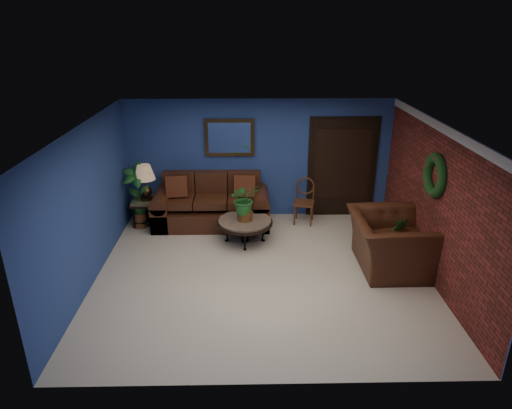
{
  "coord_description": "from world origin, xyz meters",
  "views": [
    {
      "loc": [
        -0.24,
        -6.64,
        3.98
      ],
      "look_at": [
        -0.1,
        0.55,
        1.03
      ],
      "focal_mm": 32.0,
      "sensor_mm": 36.0,
      "label": 1
    }
  ],
  "objects_px": {
    "sofa": "(212,207)",
    "end_table": "(147,205)",
    "table_lamp": "(145,178)",
    "armchair": "(389,243)",
    "coffee_table": "(245,223)",
    "side_chair": "(305,198)"
  },
  "relations": [
    {
      "from": "armchair",
      "to": "end_table",
      "type": "bearing_deg",
      "value": 66.89
    },
    {
      "from": "sofa",
      "to": "end_table",
      "type": "xyz_separation_m",
      "value": [
        -1.32,
        -0.04,
        0.07
      ]
    },
    {
      "from": "coffee_table",
      "to": "armchair",
      "type": "bearing_deg",
      "value": -22.47
    },
    {
      "from": "armchair",
      "to": "coffee_table",
      "type": "bearing_deg",
      "value": 67.13
    },
    {
      "from": "sofa",
      "to": "end_table",
      "type": "bearing_deg",
      "value": -178.32
    },
    {
      "from": "side_chair",
      "to": "armchair",
      "type": "xyz_separation_m",
      "value": [
        1.21,
        -1.93,
        -0.07
      ]
    },
    {
      "from": "sofa",
      "to": "side_chair",
      "type": "height_order",
      "value": "sofa"
    },
    {
      "from": "sofa",
      "to": "end_table",
      "type": "distance_m",
      "value": 1.32
    },
    {
      "from": "table_lamp",
      "to": "side_chair",
      "type": "height_order",
      "value": "table_lamp"
    },
    {
      "from": "end_table",
      "to": "armchair",
      "type": "xyz_separation_m",
      "value": [
        4.45,
        -1.86,
        0.05
      ]
    },
    {
      "from": "armchair",
      "to": "sofa",
      "type": "bearing_deg",
      "value": 58.33
    },
    {
      "from": "side_chair",
      "to": "armchair",
      "type": "bearing_deg",
      "value": -45.24
    },
    {
      "from": "sofa",
      "to": "armchair",
      "type": "height_order",
      "value": "sofa"
    },
    {
      "from": "table_lamp",
      "to": "coffee_table",
      "type": "bearing_deg",
      "value": -23.0
    },
    {
      "from": "coffee_table",
      "to": "table_lamp",
      "type": "relative_size",
      "value": 1.49
    },
    {
      "from": "sofa",
      "to": "end_table",
      "type": "relative_size",
      "value": 3.94
    },
    {
      "from": "sofa",
      "to": "coffee_table",
      "type": "distance_m",
      "value": 1.12
    },
    {
      "from": "sofa",
      "to": "side_chair",
      "type": "bearing_deg",
      "value": 0.87
    },
    {
      "from": "end_table",
      "to": "side_chair",
      "type": "height_order",
      "value": "side_chair"
    },
    {
      "from": "sofa",
      "to": "table_lamp",
      "type": "height_order",
      "value": "table_lamp"
    },
    {
      "from": "sofa",
      "to": "side_chair",
      "type": "distance_m",
      "value": 1.93
    },
    {
      "from": "table_lamp",
      "to": "armchair",
      "type": "distance_m",
      "value": 4.85
    }
  ]
}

